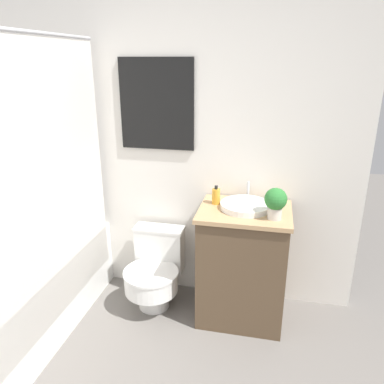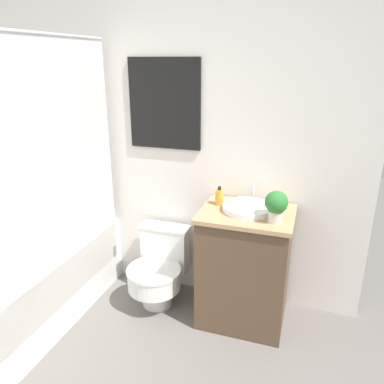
# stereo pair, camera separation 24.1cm
# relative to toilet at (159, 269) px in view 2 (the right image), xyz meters

# --- Properties ---
(wall_back) EXTENTS (3.10, 0.07, 2.50)m
(wall_back) POSITION_rel_toilet_xyz_m (-0.06, 0.29, 0.97)
(wall_back) COLOR white
(wall_back) RESTS_ON ground_plane
(shower_area) EXTENTS (0.64, 1.59, 1.98)m
(shower_area) POSITION_rel_toilet_xyz_m (-0.78, -0.53, 0.03)
(shower_area) COLOR white
(shower_area) RESTS_ON ground_plane
(toilet) EXTENTS (0.41, 0.52, 0.59)m
(toilet) POSITION_rel_toilet_xyz_m (0.00, 0.00, 0.00)
(toilet) COLOR white
(toilet) RESTS_ON ground_plane
(vanity) EXTENTS (0.63, 0.51, 0.86)m
(vanity) POSITION_rel_toilet_xyz_m (0.67, -0.00, 0.15)
(vanity) COLOR brown
(vanity) RESTS_ON ground_plane
(sink) EXTENTS (0.35, 0.38, 0.13)m
(sink) POSITION_rel_toilet_xyz_m (0.67, 0.02, 0.59)
(sink) COLOR white
(sink) RESTS_ON vanity
(soap_bottle) EXTENTS (0.06, 0.06, 0.14)m
(soap_bottle) POSITION_rel_toilet_xyz_m (0.45, 0.07, 0.63)
(soap_bottle) COLOR gold
(soap_bottle) RESTS_ON vanity
(potted_plant) EXTENTS (0.14, 0.14, 0.21)m
(potted_plant) POSITION_rel_toilet_xyz_m (0.86, -0.12, 0.69)
(potted_plant) COLOR beige
(potted_plant) RESTS_ON vanity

